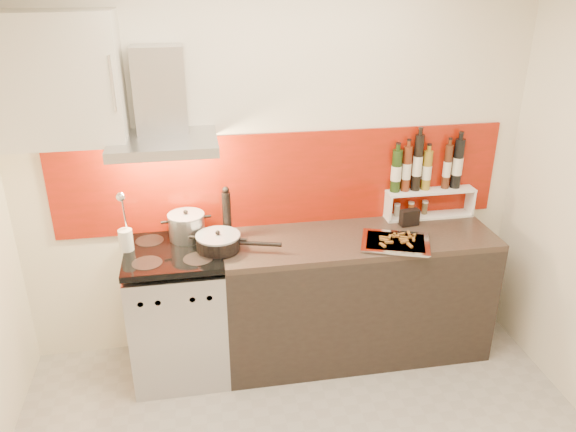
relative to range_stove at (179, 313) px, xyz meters
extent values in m
cube|color=silver|center=(0.70, 0.30, 0.86)|extent=(3.40, 0.02, 2.60)
cube|color=maroon|center=(0.75, 0.29, 0.78)|extent=(3.00, 0.02, 0.64)
cube|color=#B7B7BA|center=(0.00, 0.00, -0.02)|extent=(0.60, 0.60, 0.84)
cube|color=black|center=(0.00, -0.28, -0.11)|extent=(0.50, 0.02, 0.40)
cube|color=#B7B7BA|center=(0.00, -0.28, 0.28)|extent=(0.56, 0.02, 0.12)
cube|color=#FF190C|center=(0.00, -0.29, 0.28)|extent=(0.10, 0.01, 0.04)
cube|color=black|center=(0.00, 0.00, 0.45)|extent=(0.60, 0.60, 0.04)
cube|color=black|center=(1.20, 0.00, -0.01)|extent=(1.80, 0.60, 0.86)
cube|color=black|center=(1.20, 0.00, 0.44)|extent=(1.80, 0.60, 0.04)
cube|color=#B7B7BA|center=(0.00, 0.05, 1.14)|extent=(0.62, 0.50, 0.06)
cube|color=#B7B7BA|center=(0.00, 0.20, 1.42)|extent=(0.30, 0.18, 0.50)
sphere|color=#FFD18C|center=(-0.15, 0.05, 1.10)|extent=(0.07, 0.07, 0.07)
sphere|color=#FFD18C|center=(0.15, 0.05, 1.10)|extent=(0.07, 0.07, 0.07)
cube|color=beige|center=(-0.55, 0.13, 1.51)|extent=(0.70, 0.35, 0.72)
cylinder|color=#B7B7BA|center=(0.09, 0.15, 0.55)|extent=(0.23, 0.23, 0.16)
cylinder|color=#99999E|center=(0.09, 0.15, 0.63)|extent=(0.23, 0.23, 0.01)
sphere|color=black|center=(0.09, 0.15, 0.66)|extent=(0.03, 0.03, 0.03)
cylinder|color=black|center=(0.28, -0.04, 0.51)|extent=(0.27, 0.27, 0.09)
cylinder|color=#99999E|center=(0.28, -0.04, 0.56)|extent=(0.28, 0.28, 0.01)
sphere|color=black|center=(0.28, -0.04, 0.58)|extent=(0.03, 0.03, 0.03)
cylinder|color=black|center=(0.54, -0.11, 0.52)|extent=(0.26, 0.10, 0.03)
cylinder|color=silver|center=(-0.28, 0.05, 0.53)|extent=(0.09, 0.09, 0.15)
cylinder|color=silver|center=(-0.27, 0.05, 0.72)|extent=(0.01, 0.07, 0.27)
sphere|color=silver|center=(-0.27, -0.01, 0.85)|extent=(0.06, 0.06, 0.06)
cylinder|color=black|center=(0.35, 0.13, 0.62)|extent=(0.06, 0.06, 0.32)
sphere|color=black|center=(0.35, 0.13, 0.80)|extent=(0.04, 0.04, 0.04)
cube|color=white|center=(1.77, 0.24, 0.47)|extent=(0.63, 0.17, 0.01)
cube|color=white|center=(1.47, 0.24, 0.56)|extent=(0.01, 0.17, 0.18)
cube|color=white|center=(2.08, 0.24, 0.56)|extent=(0.02, 0.17, 0.18)
cube|color=white|center=(1.77, 0.24, 0.65)|extent=(0.63, 0.17, 0.02)
cylinder|color=black|center=(1.52, 0.24, 0.81)|extent=(0.07, 0.07, 0.30)
cylinder|color=#58210F|center=(1.59, 0.24, 0.82)|extent=(0.06, 0.06, 0.32)
cylinder|color=black|center=(1.66, 0.24, 0.86)|extent=(0.06, 0.06, 0.39)
cylinder|color=olive|center=(1.74, 0.24, 0.80)|extent=(0.06, 0.06, 0.28)
cylinder|color=#411F11|center=(1.88, 0.24, 0.82)|extent=(0.05, 0.05, 0.31)
cylinder|color=black|center=(1.96, 0.24, 0.84)|extent=(0.07, 0.07, 0.35)
cylinder|color=#B2A991|center=(1.54, 0.24, 0.51)|extent=(0.04, 0.04, 0.08)
cylinder|color=#914318|center=(1.65, 0.24, 0.52)|extent=(0.04, 0.04, 0.08)
cylinder|color=brown|center=(1.75, 0.24, 0.52)|extent=(0.04, 0.04, 0.08)
cube|color=black|center=(1.58, 0.11, 0.52)|extent=(0.14, 0.07, 0.11)
cube|color=silver|center=(1.39, -0.15, 0.47)|extent=(0.48, 0.43, 0.01)
cube|color=silver|center=(1.39, -0.15, 0.48)|extent=(0.51, 0.45, 0.01)
cube|color=red|center=(1.39, -0.15, 0.48)|extent=(0.43, 0.37, 0.01)
cube|color=brown|center=(1.41, -0.09, 0.49)|extent=(0.05, 0.04, 0.01)
cube|color=brown|center=(1.51, -0.15, 0.49)|extent=(0.03, 0.06, 0.01)
cube|color=brown|center=(1.53, -0.11, 0.49)|extent=(0.05, 0.05, 0.01)
cube|color=brown|center=(1.37, -0.10, 0.49)|extent=(0.04, 0.05, 0.01)
cube|color=brown|center=(1.32, -0.13, 0.49)|extent=(0.05, 0.05, 0.01)
cube|color=brown|center=(1.44, -0.15, 0.49)|extent=(0.06, 0.04, 0.01)
cube|color=brown|center=(1.29, -0.20, 0.49)|extent=(0.03, 0.06, 0.01)
cube|color=brown|center=(1.46, -0.12, 0.49)|extent=(0.06, 0.03, 0.01)
cube|color=brown|center=(1.51, -0.12, 0.49)|extent=(0.06, 0.02, 0.01)
cube|color=brown|center=(1.34, -0.17, 0.49)|extent=(0.05, 0.02, 0.01)
cube|color=brown|center=(1.46, -0.23, 0.49)|extent=(0.02, 0.06, 0.01)
cube|color=brown|center=(1.46, -0.07, 0.49)|extent=(0.06, 0.03, 0.01)
cube|color=brown|center=(1.41, -0.08, 0.49)|extent=(0.04, 0.06, 0.01)
cube|color=brown|center=(1.51, -0.07, 0.49)|extent=(0.02, 0.06, 0.01)
cube|color=brown|center=(1.44, -0.18, 0.49)|extent=(0.06, 0.03, 0.01)
cube|color=brown|center=(1.33, -0.10, 0.49)|extent=(0.06, 0.04, 0.01)
camera|label=1|loc=(0.17, -3.17, 2.08)|focal=35.00mm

